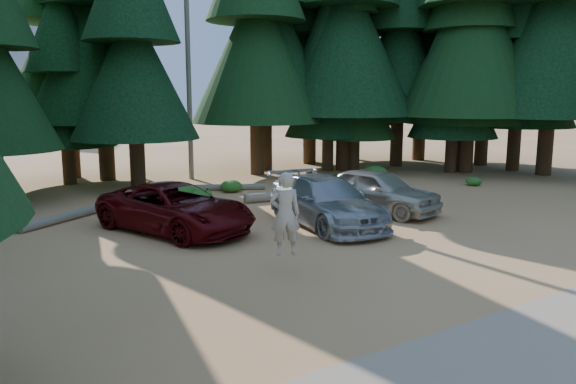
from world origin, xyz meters
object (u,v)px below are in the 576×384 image
(silver_minivan_right, at_px, (376,191))
(log_mid, at_px, (228,187))
(log_left, at_px, (70,216))
(silver_minivan_center, at_px, (326,201))
(frisbee_player, at_px, (285,214))
(red_pickup, at_px, (175,208))
(log_right, at_px, (310,194))

(silver_minivan_right, relative_size, log_mid, 1.41)
(silver_minivan_right, xyz_separation_m, log_left, (-9.30, 4.62, -0.63))
(silver_minivan_right, xyz_separation_m, log_mid, (-2.25, 7.03, -0.64))
(silver_minivan_center, distance_m, silver_minivan_right, 2.72)
(frisbee_player, xyz_separation_m, log_left, (-2.95, 8.58, -1.26))
(frisbee_player, distance_m, log_left, 9.15)
(red_pickup, relative_size, log_left, 1.29)
(frisbee_player, bearing_deg, log_right, -106.71)
(log_mid, height_order, log_right, log_right)
(silver_minivan_center, relative_size, silver_minivan_right, 1.15)
(silver_minivan_center, bearing_deg, log_left, 149.77)
(silver_minivan_center, height_order, silver_minivan_right, silver_minivan_right)
(frisbee_player, relative_size, log_left, 0.48)
(silver_minivan_center, distance_m, log_mid, 7.65)
(log_mid, bearing_deg, frisbee_player, -83.58)
(silver_minivan_center, bearing_deg, frisbee_player, -129.89)
(silver_minivan_right, relative_size, frisbee_player, 2.34)
(log_mid, relative_size, log_right, 0.59)
(silver_minivan_right, bearing_deg, silver_minivan_center, 176.34)
(red_pickup, height_order, silver_minivan_right, silver_minivan_right)
(frisbee_player, distance_m, log_right, 9.67)
(log_left, bearing_deg, red_pickup, -89.62)
(red_pickup, height_order, log_left, red_pickup)
(silver_minivan_right, xyz_separation_m, log_right, (-0.35, 3.53, -0.60))
(log_left, xyz_separation_m, log_right, (8.95, -1.09, 0.03))
(red_pickup, relative_size, frisbee_player, 2.70)
(log_left, height_order, log_mid, log_left)
(silver_minivan_right, bearing_deg, log_right, 79.56)
(silver_minivan_center, xyz_separation_m, silver_minivan_right, (2.65, 0.59, 0.01))
(silver_minivan_right, height_order, log_right, silver_minivan_right)
(silver_minivan_right, distance_m, log_right, 3.59)
(silver_minivan_center, bearing_deg, silver_minivan_right, 20.30)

